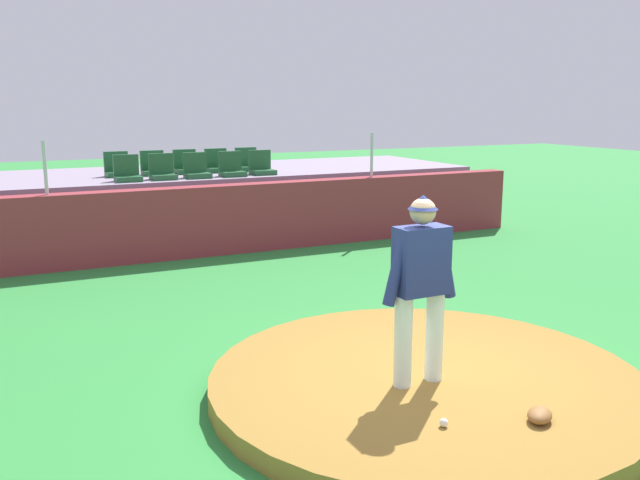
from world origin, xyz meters
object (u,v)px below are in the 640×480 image
object	(u,v)px
stadium_chair_6	(153,167)
stadium_chair_1	(162,171)
stadium_chair_0	(127,173)
stadium_chair_9	(247,163)
stadium_chair_8	(217,165)
pitcher	(421,276)
stadium_chair_4	(261,167)
stadium_chair_7	(186,166)
baseball	(444,423)
stadium_chair_3	(231,168)
stadium_chair_2	(197,170)
stadium_chair_5	(117,169)
fielding_glove	(540,415)

from	to	relation	value
stadium_chair_6	stadium_chair_1	bearing A→B (deg)	89.18
stadium_chair_0	stadium_chair_9	distance (m)	2.93
stadium_chair_6	stadium_chair_8	distance (m)	1.38
pitcher	stadium_chair_6	world-z (taller)	pitcher
stadium_chair_4	stadium_chair_6	distance (m)	2.24
stadium_chair_7	baseball	bearing A→B (deg)	86.98
stadium_chair_4	stadium_chair_9	world-z (taller)	same
stadium_chair_0	stadium_chair_3	world-z (taller)	same
stadium_chair_2	stadium_chair_5	bearing A→B (deg)	-34.10
fielding_glove	stadium_chair_3	world-z (taller)	stadium_chair_3
pitcher	stadium_chair_4	size ratio (longest dim) A/B	3.63
stadium_chair_4	stadium_chair_2	bearing A→B (deg)	1.60
stadium_chair_0	stadium_chair_7	distance (m)	1.66
stadium_chair_3	stadium_chair_7	world-z (taller)	same
stadium_chair_6	stadium_chair_9	size ratio (longest dim) A/B	1.00
stadium_chair_4	stadium_chair_0	bearing A→B (deg)	0.59
stadium_chair_6	stadium_chair_7	xyz separation A→B (m)	(0.70, 0.03, 0.00)
stadium_chair_5	fielding_glove	bearing A→B (deg)	99.23
fielding_glove	stadium_chair_3	distance (m)	9.47
stadium_chair_0	stadium_chair_9	size ratio (longest dim) A/B	1.00
baseball	stadium_chair_4	distance (m)	9.45
stadium_chair_3	stadium_chair_9	distance (m)	1.17
stadium_chair_2	stadium_chair_8	distance (m)	1.16
baseball	stadium_chair_9	size ratio (longest dim) A/B	0.15
fielding_glove	stadium_chair_6	distance (m)	10.42
pitcher	stadium_chair_9	world-z (taller)	pitcher
stadium_chair_4	stadium_chair_8	distance (m)	1.11
pitcher	stadium_chair_1	bearing A→B (deg)	92.68
baseball	stadium_chair_9	bearing A→B (deg)	79.21
baseball	stadium_chair_6	size ratio (longest dim) A/B	0.15
stadium_chair_5	stadium_chair_8	xyz separation A→B (m)	(2.11, -0.03, 0.00)
stadium_chair_0	stadium_chair_4	size ratio (longest dim) A/B	1.00
stadium_chair_4	stadium_chair_6	xyz separation A→B (m)	(-2.07, 0.86, 0.00)
stadium_chair_6	stadium_chair_5	bearing A→B (deg)	-3.24
fielding_glove	stadium_chair_7	xyz separation A→B (m)	(-0.26, 10.33, 1.23)
stadium_chair_6	stadium_chair_7	world-z (taller)	same
stadium_chair_2	stadium_chair_3	distance (m)	0.73
stadium_chair_7	stadium_chair_8	size ratio (longest dim) A/B	1.00
stadium_chair_2	stadium_chair_5	xyz separation A→B (m)	(-1.39, 0.94, 0.00)
stadium_chair_2	stadium_chair_6	xyz separation A→B (m)	(-0.67, 0.90, 0.00)
stadium_chair_1	stadium_chair_7	bearing A→B (deg)	-128.24
baseball	stadium_chair_2	xyz separation A→B (m)	(0.50, 9.13, 1.25)
pitcher	stadium_chair_3	xyz separation A→B (m)	(0.92, 8.26, 0.23)
stadium_chair_0	stadium_chair_5	world-z (taller)	same
stadium_chair_2	stadium_chair_9	world-z (taller)	same
baseball	stadium_chair_6	bearing A→B (deg)	90.95
stadium_chair_1	stadium_chair_4	distance (m)	2.08
stadium_chair_6	stadium_chair_7	bearing A→B (deg)	-177.80
stadium_chair_2	stadium_chair_4	size ratio (longest dim) A/B	1.00
stadium_chair_3	stadium_chair_5	xyz separation A→B (m)	(-2.12, 0.96, 0.00)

